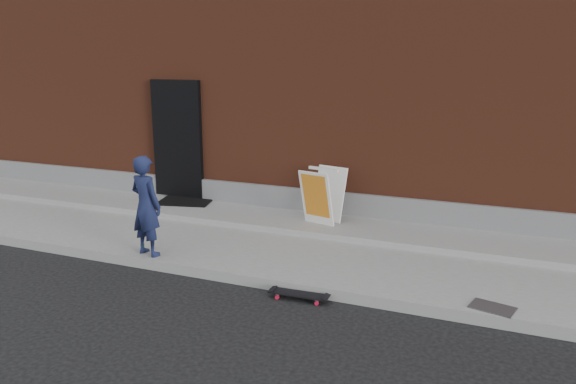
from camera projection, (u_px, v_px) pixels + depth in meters
The scene contains 10 objects.
ground at pixel (224, 283), 7.51m from camera, with size 80.00×80.00×0.00m, color black.
sidewalk at pixel (270, 244), 8.84m from camera, with size 20.00×3.00×0.15m, color gray.
apron at pixel (292, 221), 9.62m from camera, with size 20.00×1.20×0.10m, color gray.
building at pixel (365, 76), 13.21m from camera, with size 20.00×8.10×5.00m.
child at pixel (146, 206), 7.99m from camera, with size 0.53×0.35×1.46m, color #171E41.
skateboard at pixel (299, 294), 6.97m from camera, with size 0.75×0.23×0.08m.
pizza_sign at pixel (322, 195), 9.26m from camera, with size 0.70×0.77×0.93m.
soda_can at pixel (143, 248), 8.28m from camera, with size 0.06×0.06×0.11m, color #1B8732.
doormat at pixel (186, 201), 10.73m from camera, with size 0.97×0.79×0.03m, color black.
utility_plate at pixel (492, 308), 6.40m from camera, with size 0.48×0.31×0.01m, color #55565A.
Camera 1 is at (3.47, -6.16, 2.95)m, focal length 35.00 mm.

